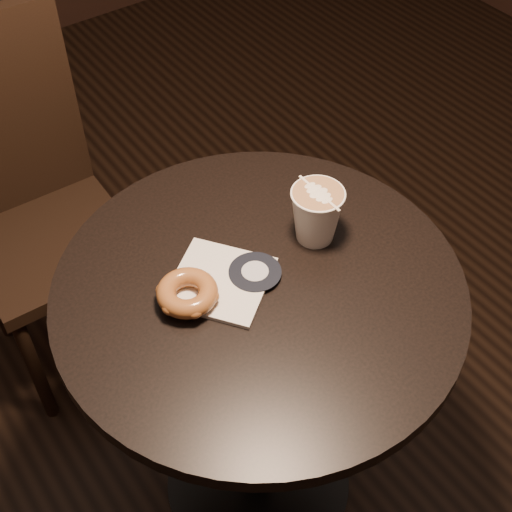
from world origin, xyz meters
The scene contains 5 objects.
cafe_table centered at (0.00, 0.00, 0.55)m, with size 0.70×0.70×0.75m.
chair centered at (-0.16, 0.71, 0.52)m, with size 0.38×0.38×0.93m.
pastry_bag centered at (-0.05, 0.04, 0.75)m, with size 0.16×0.16×0.01m, color silver.
doughnut centered at (-0.12, 0.04, 0.77)m, with size 0.10×0.10×0.03m, color brown.
latte_cup centered at (0.15, 0.03, 0.80)m, with size 0.09×0.09×0.10m, color white, non-canonical shape.
Camera 1 is at (-0.45, -0.62, 1.66)m, focal length 50.00 mm.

